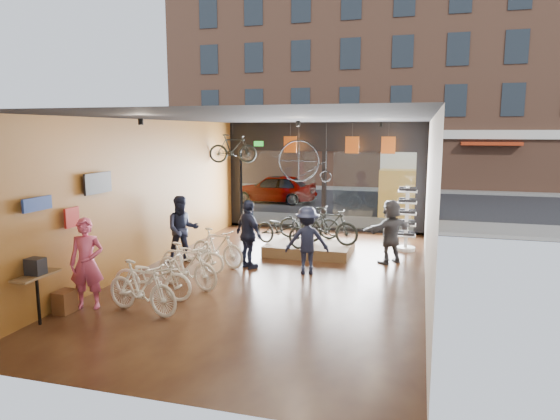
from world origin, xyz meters
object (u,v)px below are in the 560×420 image
at_px(customer_2, 249,234).
at_px(display_bike_mid, 329,226).
at_px(street_car, 274,188).
at_px(customer_1, 182,230).
at_px(hung_bike, 233,149).
at_px(display_bike_left, 281,229).
at_px(sunglasses_rack, 407,219).
at_px(display_bike_right, 309,222).
at_px(floor_bike_1, 142,287).
at_px(floor_bike_2, 152,277).
at_px(box_truck, 411,179).
at_px(customer_0, 87,263).
at_px(customer_5, 391,231).
at_px(floor_bike_3, 187,266).
at_px(display_platform, 310,248).
at_px(floor_bike_4, 193,256).
at_px(penny_farthing, 307,163).
at_px(customer_3, 307,240).
at_px(floor_bike_5, 217,247).

bearing_deg(customer_2, display_bike_mid, -93.11).
height_order(street_car, customer_1, customer_1).
distance_m(customer_2, hung_bike, 4.69).
height_order(display_bike_left, sunglasses_rack, sunglasses_rack).
bearing_deg(display_bike_right, floor_bike_1, 158.94).
height_order(customer_2, hung_bike, hung_bike).
distance_m(floor_bike_2, display_bike_left, 4.55).
relative_size(box_truck, customer_1, 3.99).
height_order(customer_0, sunglasses_rack, sunglasses_rack).
relative_size(customer_0, customer_5, 1.07).
xyz_separation_m(display_bike_right, customer_0, (-3.12, -6.26, 0.13)).
distance_m(street_car, customer_2, 11.91).
distance_m(box_truck, customer_5, 9.09).
bearing_deg(floor_bike_3, customer_0, 156.93).
bearing_deg(customer_1, customer_0, -127.57).
relative_size(floor_bike_1, display_platform, 0.72).
relative_size(floor_bike_1, floor_bike_3, 1.00).
distance_m(customer_1, customer_2, 1.87).
xyz_separation_m(floor_bike_4, customer_2, (1.19, 0.80, 0.45)).
height_order(floor_bike_1, customer_0, customer_0).
height_order(penny_farthing, hung_bike, hung_bike).
bearing_deg(display_bike_left, customer_3, -119.96).
xyz_separation_m(display_bike_mid, penny_farthing, (-1.07, 1.90, 1.67)).
xyz_separation_m(display_bike_left, customer_5, (3.00, 0.09, 0.08)).
bearing_deg(customer_1, floor_bike_4, -83.66).
relative_size(customer_2, customer_3, 1.06).
xyz_separation_m(floor_bike_3, display_platform, (1.96, 3.94, -0.37)).
height_order(floor_bike_3, penny_farthing, penny_farthing).
bearing_deg(street_car, floor_bike_2, 6.29).
bearing_deg(penny_farthing, customer_3, -77.10).
distance_m(floor_bike_3, customer_1, 2.27).
xyz_separation_m(floor_bike_3, display_bike_right, (1.80, 4.56, 0.27)).
xyz_separation_m(floor_bike_2, display_bike_mid, (2.88, 4.78, 0.36)).
height_order(floor_bike_3, floor_bike_5, floor_bike_3).
bearing_deg(sunglasses_rack, customer_2, -131.09).
xyz_separation_m(floor_bike_5, display_bike_left, (1.33, 1.49, 0.27)).
height_order(street_car, customer_3, customer_3).
height_order(street_car, floor_bike_3, street_car).
relative_size(display_bike_mid, customer_0, 0.96).
bearing_deg(floor_bike_4, customer_5, -64.70).
distance_m(street_car, customer_3, 12.43).
distance_m(floor_bike_1, display_bike_left, 5.24).
height_order(display_platform, sunglasses_rack, sunglasses_rack).
height_order(street_car, sunglasses_rack, sunglasses_rack).
bearing_deg(floor_bike_1, floor_bike_3, 7.97).
height_order(sunglasses_rack, penny_farthing, penny_farthing).
height_order(floor_bike_1, customer_1, customer_1).
relative_size(floor_bike_3, customer_1, 0.94).
height_order(customer_3, customer_5, customer_5).
distance_m(floor_bike_2, display_bike_mid, 5.59).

